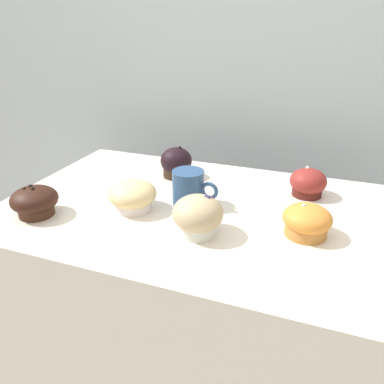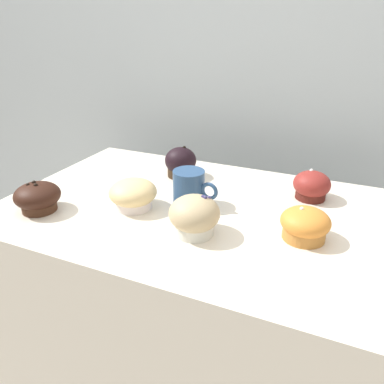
{
  "view_description": "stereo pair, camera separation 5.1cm",
  "coord_description": "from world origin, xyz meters",
  "px_view_note": "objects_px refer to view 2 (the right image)",
  "views": [
    {
      "loc": [
        0.28,
        -0.8,
        1.37
      ],
      "look_at": [
        -0.01,
        -0.01,
        0.98
      ],
      "focal_mm": 35.0,
      "sensor_mm": 36.0,
      "label": 1
    },
    {
      "loc": [
        0.33,
        -0.78,
        1.37
      ],
      "look_at": [
        -0.01,
        -0.01,
        0.98
      ],
      "focal_mm": 35.0,
      "sensor_mm": 36.0,
      "label": 2
    }
  ],
  "objects_px": {
    "muffin_back_right": "(133,194)",
    "muffin_back_center": "(181,163)",
    "muffin_back_left": "(312,186)",
    "muffin_front_left": "(194,216)",
    "coffee_cup": "(189,187)",
    "muffin_front_right": "(305,224)",
    "muffin_front_center": "(38,197)"
  },
  "relations": [
    {
      "from": "muffin_back_center",
      "to": "muffin_back_right",
      "type": "bearing_deg",
      "value": -94.21
    },
    {
      "from": "muffin_back_left",
      "to": "muffin_back_right",
      "type": "relative_size",
      "value": 0.81
    },
    {
      "from": "muffin_front_center",
      "to": "muffin_front_right",
      "type": "xyz_separation_m",
      "value": [
        0.62,
        0.13,
        -0.0
      ]
    },
    {
      "from": "muffin_back_left",
      "to": "muffin_front_center",
      "type": "bearing_deg",
      "value": -150.48
    },
    {
      "from": "muffin_front_left",
      "to": "muffin_back_left",
      "type": "bearing_deg",
      "value": 54.27
    },
    {
      "from": "muffin_front_left",
      "to": "muffin_back_center",
      "type": "xyz_separation_m",
      "value": [
        -0.17,
        0.3,
        -0.0
      ]
    },
    {
      "from": "muffin_back_left",
      "to": "muffin_back_center",
      "type": "bearing_deg",
      "value": 179.44
    },
    {
      "from": "muffin_back_left",
      "to": "muffin_back_right",
      "type": "xyz_separation_m",
      "value": [
        -0.4,
        -0.24,
        0.0
      ]
    },
    {
      "from": "muffin_front_right",
      "to": "coffee_cup",
      "type": "height_order",
      "value": "coffee_cup"
    },
    {
      "from": "muffin_front_center",
      "to": "muffin_front_right",
      "type": "height_order",
      "value": "muffin_front_center"
    },
    {
      "from": "muffin_front_center",
      "to": "muffin_back_right",
      "type": "xyz_separation_m",
      "value": [
        0.21,
        0.11,
        0.0
      ]
    },
    {
      "from": "muffin_back_right",
      "to": "coffee_cup",
      "type": "xyz_separation_m",
      "value": [
        0.12,
        0.07,
        0.01
      ]
    },
    {
      "from": "muffin_front_right",
      "to": "muffin_back_center",
      "type": "bearing_deg",
      "value": 151.33
    },
    {
      "from": "muffin_back_left",
      "to": "coffee_cup",
      "type": "relative_size",
      "value": 0.79
    },
    {
      "from": "muffin_front_right",
      "to": "muffin_back_center",
      "type": "xyz_separation_m",
      "value": [
        -0.4,
        0.22,
        0.01
      ]
    },
    {
      "from": "muffin_front_center",
      "to": "coffee_cup",
      "type": "xyz_separation_m",
      "value": [
        0.33,
        0.18,
        0.01
      ]
    },
    {
      "from": "muffin_front_left",
      "to": "muffin_front_right",
      "type": "height_order",
      "value": "muffin_front_left"
    },
    {
      "from": "muffin_back_left",
      "to": "coffee_cup",
      "type": "height_order",
      "value": "coffee_cup"
    },
    {
      "from": "muffin_back_center",
      "to": "coffee_cup",
      "type": "distance_m",
      "value": 0.2
    },
    {
      "from": "muffin_back_left",
      "to": "muffin_front_right",
      "type": "height_order",
      "value": "muffin_back_left"
    },
    {
      "from": "muffin_front_center",
      "to": "muffin_back_center",
      "type": "height_order",
      "value": "muffin_back_center"
    },
    {
      "from": "muffin_front_right",
      "to": "coffee_cup",
      "type": "xyz_separation_m",
      "value": [
        -0.3,
        0.05,
        0.01
      ]
    },
    {
      "from": "muffin_back_left",
      "to": "muffin_front_right",
      "type": "relative_size",
      "value": 0.91
    },
    {
      "from": "muffin_front_right",
      "to": "coffee_cup",
      "type": "distance_m",
      "value": 0.3
    },
    {
      "from": "muffin_back_left",
      "to": "muffin_front_right",
      "type": "distance_m",
      "value": 0.22
    },
    {
      "from": "muffin_front_center",
      "to": "muffin_back_right",
      "type": "distance_m",
      "value": 0.23
    },
    {
      "from": "muffin_back_right",
      "to": "muffin_back_center",
      "type": "bearing_deg",
      "value": 85.79
    },
    {
      "from": "muffin_front_left",
      "to": "coffee_cup",
      "type": "xyz_separation_m",
      "value": [
        -0.07,
        0.13,
        0.0
      ]
    },
    {
      "from": "muffin_front_center",
      "to": "muffin_back_right",
      "type": "bearing_deg",
      "value": 27.54
    },
    {
      "from": "muffin_front_center",
      "to": "muffin_back_left",
      "type": "relative_size",
      "value": 1.16
    },
    {
      "from": "muffin_back_left",
      "to": "muffin_back_right",
      "type": "bearing_deg",
      "value": -149.49
    },
    {
      "from": "muffin_front_center",
      "to": "coffee_cup",
      "type": "bearing_deg",
      "value": 28.86
    }
  ]
}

